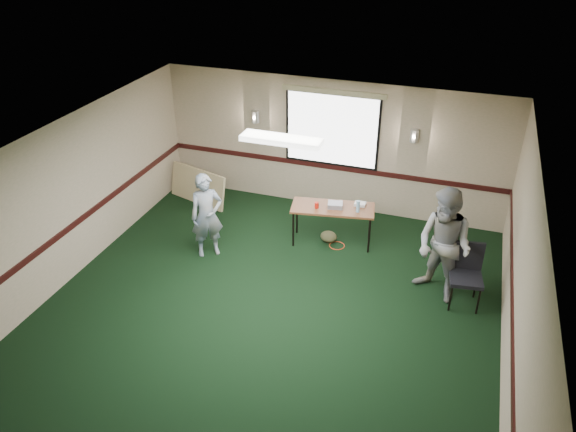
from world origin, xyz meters
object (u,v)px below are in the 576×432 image
(conference_chair, at_px, (466,269))
(person_right, at_px, (444,246))
(folding_table, at_px, (333,210))
(projector, at_px, (335,205))
(person_left, at_px, (207,216))

(conference_chair, xyz_separation_m, person_right, (-0.39, -0.00, 0.36))
(folding_table, xyz_separation_m, conference_chair, (2.44, -1.01, -0.10))
(folding_table, bearing_deg, person_right, -36.08)
(projector, xyz_separation_m, person_left, (-2.06, -1.09, -0.01))
(person_left, bearing_deg, projector, -9.26)
(projector, distance_m, conference_chair, 2.62)
(person_left, bearing_deg, conference_chair, -36.24)
(conference_chair, relative_size, person_left, 0.65)
(conference_chair, relative_size, person_right, 0.53)
(folding_table, relative_size, projector, 5.95)
(folding_table, bearing_deg, person_left, -161.75)
(folding_table, bearing_deg, projector, 4.89)
(folding_table, distance_m, conference_chair, 2.64)
(projector, relative_size, person_right, 0.14)
(projector, bearing_deg, person_left, -163.88)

